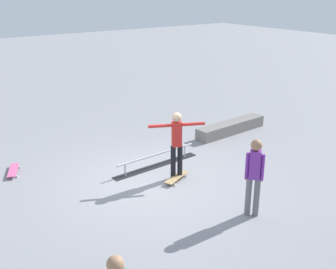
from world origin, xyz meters
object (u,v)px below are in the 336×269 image
object	(u,v)px
grind_rail	(156,161)
bystander_purple_shirt	(254,174)
skate_ledge	(231,127)
skater_main	(177,141)
skateboard_main	(177,177)
loose_skateboard_pink	(13,170)

from	to	relation	value
grind_rail	bystander_purple_shirt	bearing A→B (deg)	91.08
skate_ledge	skater_main	world-z (taller)	skater_main
skate_ledge	skater_main	xyz separation A→B (m)	(3.28, 1.58, 0.77)
skate_ledge	skater_main	distance (m)	3.72
skate_ledge	grind_rail	bearing A→B (deg)	12.63
skateboard_main	bystander_purple_shirt	distance (m)	2.29
skater_main	skateboard_main	xyz separation A→B (m)	(0.07, 0.10, -0.87)
loose_skateboard_pink	skate_ledge	bearing A→B (deg)	-75.99
skater_main	bystander_purple_shirt	distance (m)	2.22
grind_rail	skateboard_main	xyz separation A→B (m)	(0.07, 0.94, -0.08)
grind_rail	loose_skateboard_pink	bearing A→B (deg)	-31.88
grind_rail	bystander_purple_shirt	xyz separation A→B (m)	(-0.22, 3.06, 0.76)
bystander_purple_shirt	skateboard_main	bearing A→B (deg)	146.23
skate_ledge	loose_skateboard_pink	xyz separation A→B (m)	(6.36, -0.96, -0.10)
skater_main	loose_skateboard_pink	xyz separation A→B (m)	(3.07, -2.54, -0.87)
bystander_purple_shirt	loose_skateboard_pink	xyz separation A→B (m)	(3.29, -4.75, -0.84)
grind_rail	skater_main	size ratio (longest dim) A/B	1.55
skater_main	bystander_purple_shirt	xyz separation A→B (m)	(-0.22, 2.21, -0.03)
skater_main	loose_skateboard_pink	bearing A→B (deg)	-14.21
skate_ledge	skateboard_main	size ratio (longest dim) A/B	3.17
skater_main	skateboard_main	size ratio (longest dim) A/B	2.00
skateboard_main	loose_skateboard_pink	bearing A→B (deg)	-64.22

